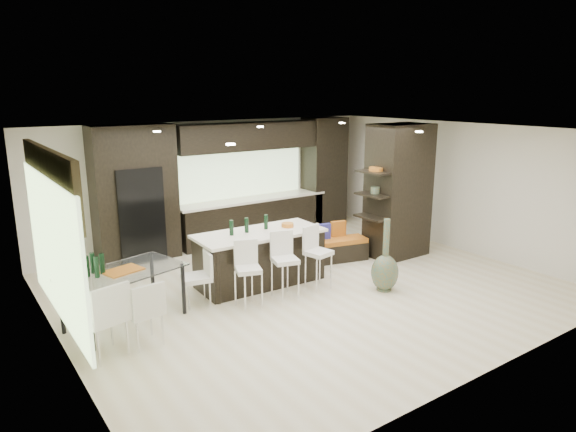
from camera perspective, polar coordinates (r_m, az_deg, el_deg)
ground at (r=9.07m, az=2.19°, el=-7.82°), size 8.00×8.00×0.00m
back_wall at (r=11.58m, az=-8.27°, el=3.76°), size 8.00×0.02×2.70m
left_wall at (r=7.08m, az=-24.53°, el=-3.80°), size 0.02×7.00×2.70m
right_wall at (r=11.48m, az=18.41°, el=3.11°), size 0.02×7.00×2.70m
ceiling at (r=8.45m, az=2.36°, el=9.45°), size 8.00×7.00×0.02m
window_left at (r=7.28m, az=-24.53°, el=-3.35°), size 0.04×3.20×1.90m
window_back at (r=11.79m, az=-5.61°, el=5.00°), size 3.40×0.04×1.20m
stone_accent at (r=7.09m, az=-25.01°, el=3.67°), size 0.08×3.00×0.80m
ceiling_spots at (r=8.66m, az=1.35°, el=9.43°), size 4.00×3.00×0.02m
back_cabinetry at (r=11.53m, az=-5.31°, el=3.80°), size 6.80×0.68×2.70m
refrigerator at (r=10.61m, az=-16.44°, el=0.21°), size 0.90×0.68×1.90m
partition_column at (r=10.67m, az=12.16°, el=2.74°), size 1.20×0.80×2.70m
kitchen_island at (r=9.07m, az=-3.15°, el=-4.65°), size 2.29×1.05×0.94m
stool_left at (r=8.13m, az=-4.42°, el=-7.23°), size 0.48×0.48×0.86m
stool_mid at (r=8.47m, az=-0.33°, el=-6.21°), size 0.48×0.48×0.89m
stool_right at (r=8.86m, az=3.38°, el=-5.32°), size 0.46×0.46×0.88m
bench at (r=10.39m, az=5.58°, el=-3.72°), size 1.24×0.71×0.45m
floor_vase at (r=8.85m, az=10.79°, el=-4.28°), size 0.52×0.52×1.26m
dining_table at (r=7.93m, az=-17.66°, el=-8.61°), size 1.86×1.35×0.81m
chair_near at (r=7.24m, az=-15.76°, el=-10.54°), size 0.49×0.49×0.84m
chair_far at (r=7.06m, az=-19.78°, el=-11.04°), size 0.61×0.61×0.94m
chair_end at (r=8.30m, az=-10.13°, el=-7.17°), size 0.51×0.51×0.80m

